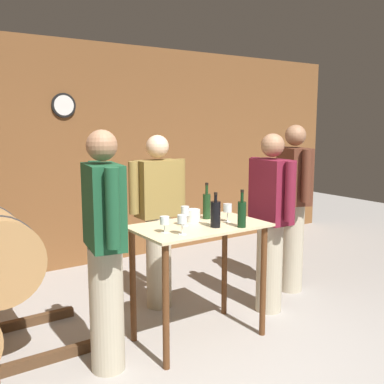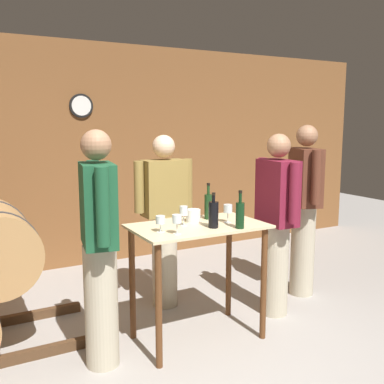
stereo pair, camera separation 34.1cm
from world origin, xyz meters
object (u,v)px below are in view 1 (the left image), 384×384
Objects in this scene: wine_bottle_far_left at (215,214)px; wine_bottle_center at (242,213)px; wine_glass_far_side at (228,209)px; person_host at (271,219)px; wine_bottle_left at (207,205)px; ice_bucket at (193,216)px; person_visitor_bearded at (293,205)px; person_visitor_with_scarf at (105,247)px; wine_glass_near_center at (182,220)px; person_visitor_near_door at (158,218)px; wine_glass_near_right at (185,212)px; wine_glass_near_left at (165,221)px.

wine_bottle_center reaches higher than wine_bottle_far_left.
person_host is (0.60, 0.12, -0.19)m from wine_glass_far_side.
ice_bucket is (-0.16, -0.03, -0.07)m from wine_bottle_left.
wine_bottle_left is 1.25m from person_visitor_bearded.
person_visitor_with_scarf reaches higher than person_host.
ice_bucket is (0.30, 0.30, -0.06)m from wine_glass_near_center.
person_visitor_near_door is (0.03, 0.62, -0.14)m from ice_bucket.
wine_bottle_far_left is at bearing -82.09° from ice_bucket.
person_visitor_bearded is (2.22, 0.35, 0.01)m from person_visitor_with_scarf.
wine_glass_near_right is at bearing 134.86° from wine_bottle_far_left.
wine_bottle_center is 1.33m from person_visitor_bearded.
wine_bottle_left reaches higher than wine_bottle_far_left.
person_visitor_near_door reaches higher than wine_glass_near_right.
wine_glass_near_center is 0.55m from wine_glass_far_side.
wine_glass_near_center is at bearing 172.24° from wine_bottle_center.
wine_bottle_far_left reaches higher than ice_bucket.
person_visitor_bearded reaches higher than person_host.
ice_bucket is at bearing 45.23° from wine_glass_near_center.
wine_bottle_far_left is at bearing -153.96° from wine_glass_far_side.
person_host is (1.21, 0.15, -0.16)m from wine_glass_near_left.
wine_bottle_center is at bearing -12.52° from person_visitor_with_scarf.
person_visitor_bearded is at bearing 24.16° from person_host.
wine_glass_near_right is 0.75m from person_visitor_near_door.
wine_glass_far_side is at bearing 26.04° from wine_bottle_far_left.
wine_bottle_left is at bearing 21.66° from wine_glass_near_right.
wine_glass_near_right reaches higher than wine_glass_near_center.
wine_glass_near_right is at bearing -177.36° from person_host.
wine_bottle_left is 1.04× the size of wine_bottle_center.
person_visitor_bearded reaches higher than wine_glass_near_right.
person_visitor_bearded is (1.69, 0.51, -0.14)m from wine_glass_near_center.
wine_bottle_center is 0.17× the size of person_visitor_with_scarf.
person_visitor_with_scarf reaches higher than ice_bucket.
wine_glass_far_side is 0.29m from ice_bucket.
wine_glass_near_left is (-0.54, -0.22, -0.03)m from wine_bottle_left.
wine_glass_near_right is at bearing -146.97° from ice_bucket.
wine_glass_far_side is (0.07, -0.19, -0.01)m from wine_bottle_left.
wine_bottle_left is 0.58m from wine_glass_near_left.
person_visitor_bearded is at bearing 18.93° from wine_bottle_far_left.
wine_bottle_center is 0.18× the size of person_visitor_near_door.
ice_bucket is 0.07× the size of person_visitor_bearded.
person_host is at bearing 11.24° from wine_glass_far_side.
wine_glass_far_side is 0.09× the size of person_host.
wine_bottle_center is 0.17× the size of person_visitor_bearded.
wine_glass_near_center is 0.09× the size of person_visitor_with_scarf.
wine_glass_near_right is (0.17, 0.22, 0.01)m from wine_glass_near_center.
wine_glass_far_side reaches higher than wine_glass_near_left.
person_visitor_near_door reaches higher than wine_bottle_left.
wine_bottle_center is 1.03m from person_visitor_near_door.
person_host reaches higher than ice_bucket.
person_visitor_bearded is at bearing 17.68° from wine_glass_far_side.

